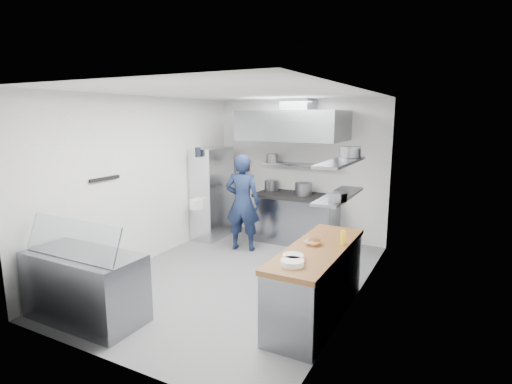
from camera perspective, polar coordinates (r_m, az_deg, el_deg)
The scene contains 34 objects.
floor at distance 6.38m, azimuth -2.55°, elevation -12.00°, with size 5.00×5.00×0.00m, color slate.
ceiling at distance 5.89m, azimuth -2.79°, elevation 13.97°, with size 5.00×5.00×0.00m, color silver.
wall_back at distance 8.21m, azimuth 6.16°, elevation 3.24°, with size 3.60×0.02×2.80m, color white.
wall_front at distance 4.08m, azimuth -20.71°, elevation -5.19°, with size 3.60×0.02×2.80m, color white.
wall_left at distance 7.05m, azimuth -15.41°, elevation 1.66°, with size 5.00×0.02×2.80m, color white.
wall_right at distance 5.32m, azimuth 14.33°, elevation -1.18°, with size 5.00×0.02×2.80m, color white.
gas_range at distance 7.99m, azimuth 5.64°, elevation -3.91°, with size 1.60×0.80×0.90m, color gray.
cooktop at distance 7.88m, azimuth 5.70°, elevation -0.53°, with size 1.57×0.78×0.06m, color black.
stock_pot_left at distance 8.28m, azimuth 2.20°, elevation 0.97°, with size 0.28×0.28×0.20m, color slate.
stock_pot_mid at distance 7.80m, azimuth 6.80°, elevation 0.44°, with size 0.34×0.34×0.24m, color slate.
over_range_shelf at distance 8.01m, azimuth 6.43°, elevation 3.91°, with size 1.60×0.30×0.04m, color gray.
shelf_pot_a at distance 8.11m, azimuth 2.34°, elevation 4.83°, with size 0.24×0.24×0.18m, color slate.
extractor_hood at distance 7.57m, azimuth 5.40°, elevation 9.45°, with size 1.90×1.15×0.55m, color gray.
hood_duct at distance 7.78m, azimuth 6.09°, elevation 12.27°, with size 0.55×0.55×0.24m, color slate.
red_firebox at distance 8.69m, azimuth -1.69°, elevation 3.84°, with size 0.22×0.10×0.26m, color #BC310F.
chef at distance 7.37m, azimuth -1.92°, elevation -1.53°, with size 0.66×0.43×1.80m, color #131E3A.
wire_rack at distance 8.19m, azimuth -6.30°, elevation -0.15°, with size 0.50×0.90×1.85m, color silver.
rack_bin_a at distance 7.78m, azimuth -8.51°, elevation -1.73°, with size 0.17×0.21×0.19m, color white.
rack_bin_b at distance 7.93m, azimuth -7.35°, elevation 2.21°, with size 0.14×0.19×0.17m, color yellow.
rack_jar at distance 7.62m, azimuth -8.31°, elevation 5.62°, with size 0.10×0.10×0.18m, color black.
knife_strip at distance 6.39m, azimuth -20.80°, elevation 1.79°, with size 0.04×0.55×0.05m, color black.
prep_counter_base at distance 5.15m, azimuth 8.66°, elevation -12.84°, with size 0.62×2.00×0.84m, color gray.
prep_counter_top at distance 4.99m, azimuth 8.80°, elevation -8.09°, with size 0.65×2.04×0.06m, color brown.
plate_stack_a at distance 4.36m, azimuth 5.21°, elevation -10.01°, with size 0.26×0.26×0.06m, color white.
plate_stack_b at distance 4.51m, azimuth 5.31°, elevation -9.27°, with size 0.24×0.24×0.06m, color white.
copper_pan at distance 5.06m, azimuth 8.37°, elevation -7.09°, with size 0.16×0.16×0.06m, color #D2803B.
squeeze_bottle at distance 5.10m, azimuth 12.32°, elevation -6.36°, with size 0.06×0.06×0.18m, color yellow.
mixing_bowl at distance 5.05m, azimuth 8.08°, elevation -7.19°, with size 0.20×0.20×0.05m, color white.
wall_shelf_lower at distance 5.06m, azimuth 11.83°, elevation -0.53°, with size 0.30×1.30×0.04m, color gray.
wall_shelf_upper at distance 4.99m, azimuth 12.01°, elevation 4.20°, with size 0.30×1.30×0.04m, color gray.
shelf_pot_c at distance 4.62m, azimuth 11.60°, elevation -0.69°, with size 0.21×0.21×0.10m, color slate.
shelf_pot_d at distance 5.42m, azimuth 13.30°, elevation 5.61°, with size 0.28×0.28×0.14m, color slate.
display_case at distance 5.43m, azimuth -23.23°, elevation -12.30°, with size 1.50×0.70×0.85m, color gray.
display_glass at distance 5.15m, azimuth -24.80°, elevation -6.05°, with size 1.47×0.02×0.45m, color silver.
Camera 1 is at (2.97, -5.08, 2.48)m, focal length 28.00 mm.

